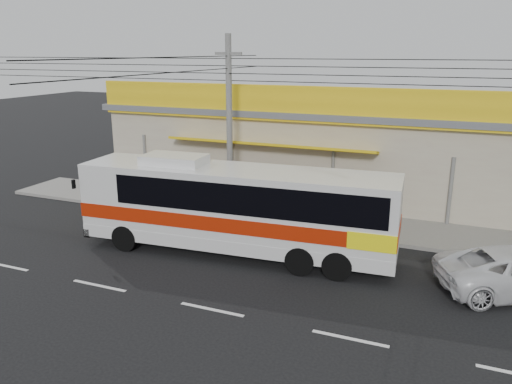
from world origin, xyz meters
TOP-DOWN VIEW (x-y plane):
  - ground at (0.00, 0.00)m, footprint 120.00×120.00m
  - sidewalk at (0.00, 6.00)m, footprint 30.00×3.20m
  - lane_markings at (0.00, -2.50)m, footprint 50.00×0.12m
  - storefront_building at (-0.01, 11.54)m, footprint 22.60×9.20m
  - coach_bus at (-0.91, 1.60)m, footprint 11.58×3.17m
  - motorbike_red at (-3.36, 5.71)m, footprint 2.02×0.85m
  - motorbike_dark at (-5.70, 6.69)m, footprint 1.78×0.81m
  - utility_pole at (-2.97, 5.15)m, footprint 34.00×14.00m

SIDE VIEW (x-z plane):
  - ground at x=0.00m, z-range 0.00..0.00m
  - lane_markings at x=0.00m, z-range -0.01..0.01m
  - sidewalk at x=0.00m, z-range 0.00..0.15m
  - motorbike_dark at x=-5.70m, z-range 0.15..1.18m
  - motorbike_red at x=-3.36m, z-range 0.15..1.19m
  - coach_bus at x=-0.91m, z-range 0.12..3.65m
  - storefront_building at x=-0.01m, z-range -0.55..5.15m
  - utility_pole at x=-2.97m, z-range 2.55..10.41m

